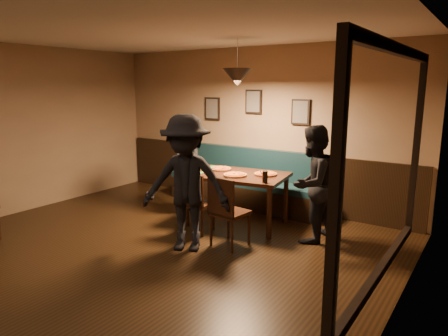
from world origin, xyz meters
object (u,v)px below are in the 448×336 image
chair_near_left (198,202)px  diner_front (186,184)px  diner_right (312,184)px  soda_glass (265,177)px  tabasco_bottle (263,174)px  chair_near_right (230,211)px  booth_bench (245,179)px  diner_left (186,165)px  dining_table (237,199)px

chair_near_left → diner_front: bearing=-71.6°
diner_right → diner_front: (-1.23, -1.21, 0.08)m
soda_glass → tabasco_bottle: size_ratio=1.43×
chair_near_right → diner_right: bearing=50.0°
booth_bench → tabasco_bottle: 1.34m
diner_right → tabasco_bottle: 0.74m
soda_glass → tabasco_bottle: (-0.15, 0.23, -0.02)m
diner_left → diner_front: (1.03, -1.24, 0.08)m
chair_near_left → chair_near_right: 0.71m
diner_left → tabasco_bottle: bearing=-91.8°
diner_right → tabasco_bottle: bearing=-77.7°
chair_near_right → diner_left: (-1.43, 0.81, 0.33)m
dining_table → chair_near_right: chair_near_right is taller
diner_right → dining_table: bearing=-81.1°
diner_right → tabasco_bottle: (-0.74, -0.04, 0.05)m
dining_table → diner_front: diner_front is taller
chair_near_left → diner_right: bearing=15.2°
chair_near_right → diner_front: (-0.40, -0.42, 0.41)m
booth_bench → soda_glass: booth_bench is taller
booth_bench → dining_table: booth_bench is taller
diner_right → soda_glass: bearing=-56.4°
booth_bench → dining_table: (0.40, -0.90, -0.10)m
booth_bench → chair_near_right: 1.87m
soda_glass → booth_bench: bearing=131.5°
dining_table → tabasco_bottle: tabasco_bottle is taller
booth_bench → chair_near_left: 1.51m
chair_near_right → soda_glass: (0.24, 0.52, 0.40)m
diner_left → diner_front: bearing=-139.5°
dining_table → tabasco_bottle: (0.48, -0.04, 0.46)m
dining_table → diner_left: 1.11m
dining_table → soda_glass: (0.64, -0.27, 0.48)m
dining_table → chair_near_left: chair_near_left is taller
booth_bench → diner_front: bearing=-79.5°
chair_near_right → diner_right: size_ratio=0.60×
soda_glass → diner_left: bearing=170.1°
diner_front → chair_near_left: bearing=91.6°
dining_table → diner_left: (-1.03, 0.02, 0.41)m
chair_near_left → chair_near_right: bearing=-21.5°
chair_near_left → diner_right: (1.51, 0.61, 0.36)m
diner_front → booth_bench: bearing=76.9°
chair_near_right → diner_right: diner_right is taller
tabasco_bottle → diner_left: bearing=177.5°
diner_right → soda_glass: (-0.59, -0.27, 0.08)m
soda_glass → diner_front: bearing=-124.1°
booth_bench → chair_near_left: (0.11, -1.51, -0.05)m
chair_near_right → tabasco_bottle: size_ratio=8.40×
chair_near_right → diner_front: diner_front is taller
dining_table → diner_left: diner_left is taller
booth_bench → tabasco_bottle: size_ratio=26.07×
chair_near_right → soda_glass: soda_glass is taller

